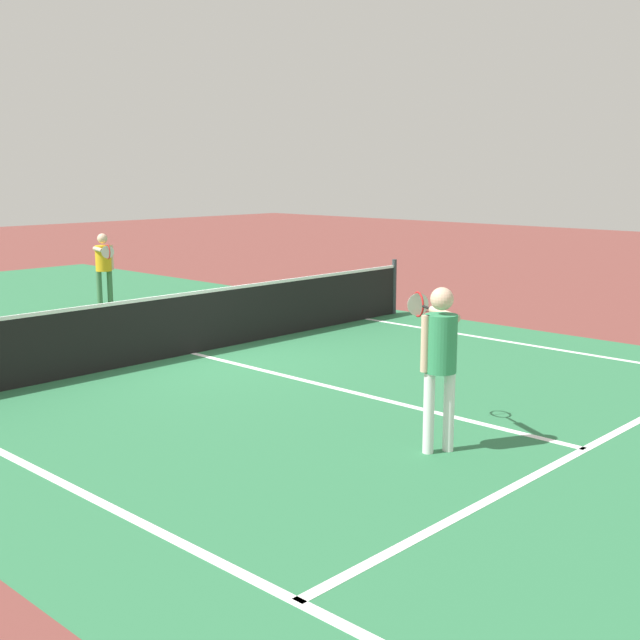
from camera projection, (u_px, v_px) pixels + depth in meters
ground_plane at (193, 353)px, 12.62m from camera, size 60.00×60.00×0.00m
court_surface_inbounds at (193, 353)px, 12.62m from camera, size 10.62×24.40×0.00m
line_sideline_left at (250, 578)px, 5.66m from camera, size 0.10×11.89×0.01m
line_service_near at (585, 449)px, 8.28m from camera, size 8.22×0.10×0.01m
line_center_service at (348, 391)px, 10.45m from camera, size 0.10×6.40×0.01m
net at (192, 322)px, 12.53m from camera, size 9.99×0.09×1.07m
player_near at (440, 350)px, 8.06m from camera, size 0.88×1.01×1.66m
player_far at (104, 262)px, 16.74m from camera, size 0.70×1.09×1.51m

